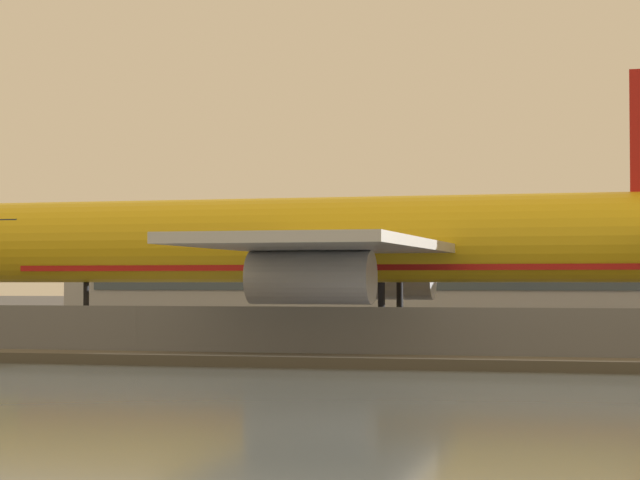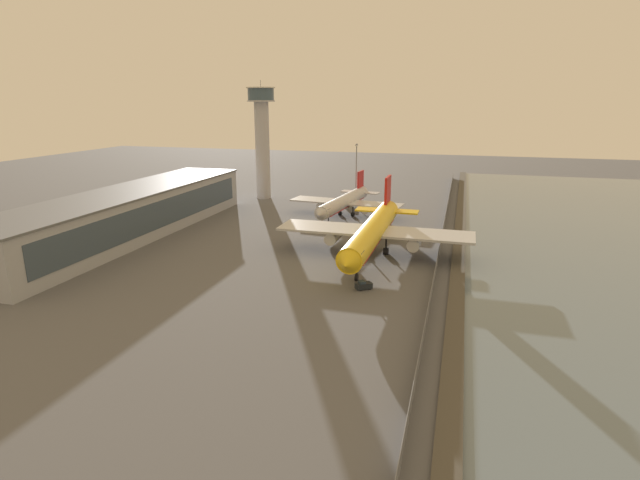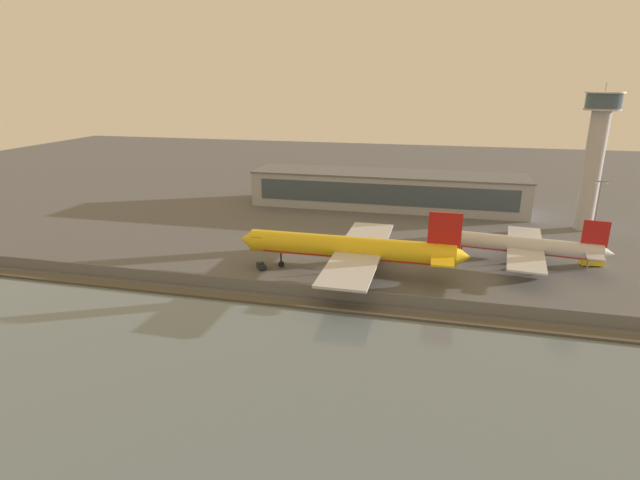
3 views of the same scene
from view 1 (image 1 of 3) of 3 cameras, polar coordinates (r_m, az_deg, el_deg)
ground_plane at (r=79.28m, az=-3.93°, el=-4.70°), size 500.00×500.00×0.00m
shoreline_seawall at (r=60.17m, az=-10.07°, el=-5.31°), size 320.00×3.00×0.50m
perimeter_fence at (r=64.24m, az=-8.40°, el=-4.16°), size 280.00×0.10×2.61m
cargo_jet_yellow at (r=76.40m, az=1.35°, el=-0.15°), size 54.34×46.17×16.26m
baggage_tug at (r=82.20m, az=-14.05°, el=-3.99°), size 3.20×3.52×1.80m
terminal_building at (r=142.27m, az=7.59°, el=-0.98°), size 95.38×19.77×12.38m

